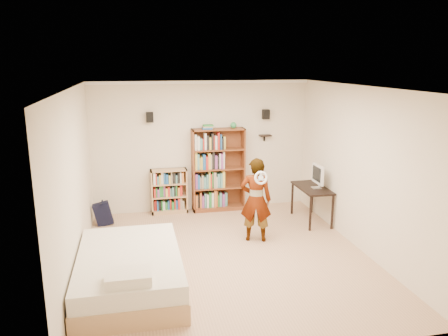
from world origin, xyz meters
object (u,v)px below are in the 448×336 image
(tall_bookshelf, at_px, (218,170))
(daybed, at_px, (130,266))
(low_bookshelf, at_px, (169,191))
(person, at_px, (256,200))
(computer_desk, at_px, (311,204))

(tall_bookshelf, bearing_deg, daybed, -121.59)
(tall_bookshelf, relative_size, daybed, 0.80)
(low_bookshelf, relative_size, daybed, 0.43)
(low_bookshelf, relative_size, person, 0.62)
(low_bookshelf, xyz_separation_m, computer_desk, (2.69, -1.08, -0.11))
(tall_bookshelf, distance_m, daybed, 3.57)
(computer_desk, bearing_deg, daybed, -150.95)
(low_bookshelf, xyz_separation_m, person, (1.35, -1.77, 0.28))
(computer_desk, height_order, person, person)
(low_bookshelf, distance_m, person, 2.24)
(computer_desk, relative_size, person, 0.69)
(tall_bookshelf, relative_size, low_bookshelf, 1.88)
(tall_bookshelf, xyz_separation_m, computer_desk, (1.65, -1.06, -0.52))
(computer_desk, height_order, daybed, computer_desk)
(tall_bookshelf, height_order, person, tall_bookshelf)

